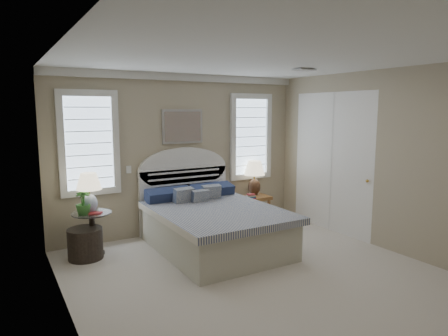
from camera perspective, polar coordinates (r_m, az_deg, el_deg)
floor at (r=5.15m, az=6.26°, el=-15.79°), size 4.50×5.00×0.01m
ceiling at (r=4.74m, az=6.79°, el=15.52°), size 4.50×5.00×0.01m
wall_back at (r=6.91m, az=-5.99°, el=2.03°), size 4.50×0.02×2.70m
wall_left at (r=3.88m, az=-21.23°, el=-3.40°), size 0.02×5.00×2.70m
wall_right at (r=6.36m, az=22.98°, el=0.88°), size 0.02×5.00×2.70m
crown_molding at (r=6.86m, az=-6.02°, el=12.78°), size 4.50×0.08×0.12m
hvac_vent at (r=6.11m, az=11.39°, el=13.59°), size 0.30×0.20×0.02m
switch_plate at (r=6.59m, az=-13.45°, el=-0.21°), size 0.08×0.01×0.12m
window_left at (r=6.39m, az=-18.73°, el=3.38°), size 0.90×0.06×1.60m
window_right at (r=7.55m, az=3.79°, el=4.49°), size 0.90×0.06×1.60m
painting at (r=6.84m, az=-5.91°, el=5.91°), size 0.74×0.04×0.58m
closet_door at (r=7.14m, az=15.10°, el=0.77°), size 0.02×1.80×2.40m
bed at (r=6.18m, az=-1.83°, el=-7.81°), size 1.72×2.28×1.47m
side_table_left at (r=6.17m, az=-18.30°, el=-8.25°), size 0.56×0.56×0.63m
nightstand_right at (r=7.41m, az=4.49°, el=-5.10°), size 0.50×0.40×0.53m
floor_pot at (r=6.08m, az=-19.20°, el=-10.16°), size 0.55×0.55×0.44m
lamp_left at (r=6.05m, az=-18.72°, el=-2.75°), size 0.47×0.47×0.58m
lamp_right at (r=7.46m, az=4.36°, el=-0.83°), size 0.45×0.45×0.64m
potted_plant at (r=5.97m, az=-19.49°, el=-4.63°), size 0.25×0.25×0.37m
books_left at (r=6.01m, az=-17.87°, el=-6.15°), size 0.20×0.18×0.02m
books_right at (r=7.14m, az=3.88°, el=-4.09°), size 0.19×0.17×0.09m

